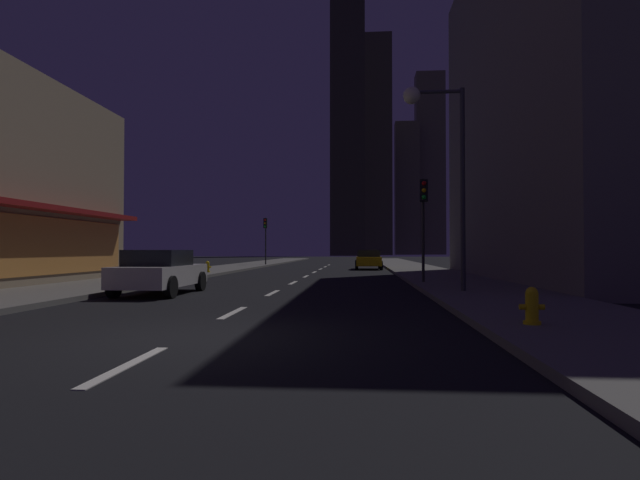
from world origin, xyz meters
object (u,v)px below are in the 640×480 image
car_parked_far (369,259)px  fire_hydrant_far_left (208,267)px  street_lamp_right (436,138)px  traffic_light_near_right (423,207)px  car_parked_near (160,272)px  traffic_light_far_left (265,231)px  fire_hydrant_yellow_near (532,307)px

car_parked_far → fire_hydrant_far_left: car_parked_far is taller
fire_hydrant_far_left → street_lamp_right: (11.28, -12.12, 4.61)m
car_parked_far → traffic_light_near_right: size_ratio=1.01×
car_parked_far → fire_hydrant_far_left: size_ratio=6.48×
car_parked_near → car_parked_far: bearing=71.4°
car_parked_far → traffic_light_near_right: 17.05m
traffic_light_far_left → street_lamp_right: street_lamp_right is taller
car_parked_near → fire_hydrant_yellow_near: 11.70m
traffic_light_far_left → car_parked_near: bearing=-86.2°
car_parked_near → car_parked_far: (7.20, 21.34, 0.00)m
fire_hydrant_far_left → traffic_light_far_left: (0.40, 15.77, 2.74)m
fire_hydrant_far_left → traffic_light_near_right: 14.14m
traffic_light_near_right → street_lamp_right: (-0.12, -4.22, 1.87)m
fire_hydrant_yellow_near → street_lamp_right: street_lamp_right is taller
car_parked_near → fire_hydrant_yellow_near: size_ratio=6.48×
fire_hydrant_far_left → traffic_light_far_left: traffic_light_far_left is taller
car_parked_far → traffic_light_far_left: (-9.10, 6.91, 2.45)m
car_parked_far → traffic_light_near_right: traffic_light_near_right is taller
car_parked_near → street_lamp_right: (8.98, 0.36, 4.33)m
car_parked_far → street_lamp_right: 21.50m
fire_hydrant_yellow_near → traffic_light_near_right: (-0.40, 11.40, 2.74)m
traffic_light_near_right → street_lamp_right: street_lamp_right is taller
fire_hydrant_far_left → car_parked_near: bearing=-79.6°
fire_hydrant_yellow_near → fire_hydrant_far_left: same height
traffic_light_near_right → traffic_light_far_left: (-11.00, 23.67, 0.00)m
car_parked_far → car_parked_near: bearing=-108.6°
car_parked_far → traffic_light_near_right: (1.90, -16.76, 2.45)m
fire_hydrant_yellow_near → traffic_light_far_left: traffic_light_far_left is taller
fire_hydrant_yellow_near → street_lamp_right: 8.54m
fire_hydrant_far_left → street_lamp_right: 17.19m
traffic_light_far_left → street_lamp_right: (10.88, -27.89, 1.87)m
traffic_light_near_right → fire_hydrant_far_left: bearing=145.3°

